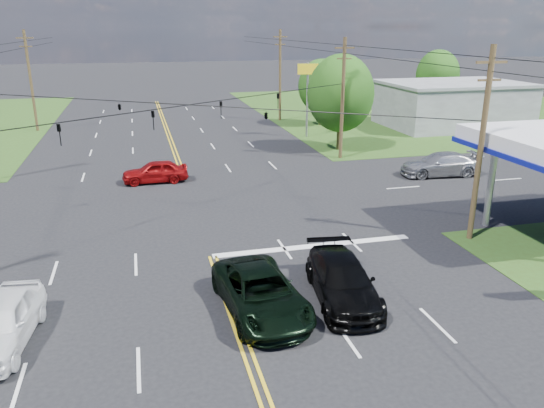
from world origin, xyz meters
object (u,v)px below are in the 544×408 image
object	(u,v)px
pole_right_far	(280,74)
pickup_white	(0,322)
retail_ne	(452,106)
tree_right_b	(321,86)
pole_left_far	(31,80)
tree_far_r	(438,75)
suv_black	(343,281)
pole_ne	(343,98)
pickup_dkgreen	(261,293)
pole_se	(481,144)
tree_right_a	(341,93)

from	to	relation	value
pole_right_far	pickup_white	bearing A→B (deg)	-116.80
retail_ne	pole_right_far	distance (m)	19.02
pole_right_far	tree_right_b	xyz separation A→B (m)	(3.50, -4.00, -0.95)
retail_ne	pole_left_far	size ratio (longest dim) A/B	1.40
retail_ne	tree_far_r	bearing A→B (deg)	68.20
tree_right_b	suv_black	bearing A→B (deg)	-108.00
retail_ne	pole_ne	distance (m)	20.43
pole_ne	tree_far_r	distance (m)	29.70
pole_left_far	pickup_dkgreen	size ratio (longest dim) A/B	1.73
pickup_dkgreen	tree_right_b	bearing A→B (deg)	62.64
retail_ne	pole_se	bearing A→B (deg)	-120.38
pole_right_far	suv_black	distance (m)	42.42
pole_left_far	tree_right_b	world-z (taller)	pole_left_far
pole_ne	tree_far_r	xyz separation A→B (m)	(21.00, 21.00, -0.37)
tree_right_b	pickup_white	size ratio (longest dim) A/B	1.43
pole_ne	tree_right_a	size ratio (longest dim) A/B	1.16
pole_right_far	tree_far_r	world-z (taller)	pole_right_far
pole_right_far	tree_right_b	world-z (taller)	pole_right_far
pole_left_far	tree_right_a	bearing A→B (deg)	-30.65
retail_ne	tree_right_a	bearing A→B (deg)	-153.43
tree_right_b	suv_black	xyz separation A→B (m)	(-12.12, -37.30, -3.41)
pickup_dkgreen	pickup_white	bearing A→B (deg)	174.58
pickup_dkgreen	pickup_white	size ratio (longest dim) A/B	1.17
pole_ne	pole_left_far	xyz separation A→B (m)	(-26.00, 19.00, 0.25)
tree_far_r	retail_ne	bearing A→B (deg)	-111.80
pole_right_far	pole_left_far	bearing A→B (deg)	180.00
pole_right_far	tree_right_a	bearing A→B (deg)	-86.42
pole_left_far	tree_far_r	size ratio (longest dim) A/B	1.31
pole_left_far	suv_black	world-z (taller)	pole_left_far
tree_right_a	pickup_dkgreen	world-z (taller)	tree_right_a
pickup_white	pole_se	bearing A→B (deg)	19.03
pole_se	tree_far_r	distance (m)	44.30
tree_far_r	pickup_dkgreen	xyz separation A→B (m)	(-32.95, -43.48, -3.74)
pole_right_far	tree_right_b	size ratio (longest dim) A/B	1.41
pole_right_far	suv_black	world-z (taller)	pole_right_far
tree_right_b	tree_right_a	bearing A→B (deg)	-101.77
pole_ne	pole_right_far	xyz separation A→B (m)	(0.00, 19.00, 0.25)
pickup_white	pickup_dkgreen	bearing A→B (deg)	6.67
suv_black	pickup_white	bearing A→B (deg)	-172.05
pole_se	pole_left_far	distance (m)	45.22
pole_right_far	tree_far_r	xyz separation A→B (m)	(21.00, 2.00, -0.62)
pole_se	suv_black	world-z (taller)	pole_se
tree_far_r	tree_right_a	bearing A→B (deg)	-138.01
pickup_dkgreen	pickup_white	xyz separation A→B (m)	(-8.97, 0.07, 0.04)
pickup_dkgreen	suv_black	bearing A→B (deg)	-1.90
suv_black	tree_right_b	bearing A→B (deg)	79.47
suv_black	pole_right_far	bearing A→B (deg)	85.68
retail_ne	tree_far_r	size ratio (longest dim) A/B	1.83
retail_ne	pickup_white	size ratio (longest dim) A/B	2.83
pole_ne	tree_right_b	world-z (taller)	pole_ne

